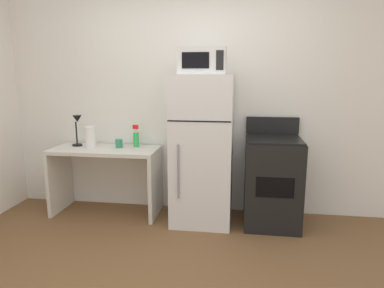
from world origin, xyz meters
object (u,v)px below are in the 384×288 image
object	(u,v)px
desk	(106,168)
refrigerator	(202,150)
desk_lamp	(77,125)
spray_bottle	(136,138)
microwave	(203,61)
oven_range	(272,181)
paper_towel_roll	(90,137)
coffee_mug	(119,143)

from	to	relation	value
desk	refrigerator	size ratio (longest dim) A/B	0.76
desk_lamp	refrigerator	bearing A→B (deg)	-4.86
refrigerator	spray_bottle	bearing A→B (deg)	166.74
spray_bottle	microwave	bearing A→B (deg)	-14.74
desk_lamp	microwave	xyz separation A→B (m)	(1.44, -0.14, 0.69)
refrigerator	oven_range	bearing A→B (deg)	0.87
paper_towel_roll	refrigerator	size ratio (longest dim) A/B	0.15
desk_lamp	coffee_mug	distance (m)	0.53
desk	desk_lamp	xyz separation A→B (m)	(-0.35, 0.08, 0.47)
spray_bottle	microwave	xyz separation A→B (m)	(0.77, -0.20, 0.83)
refrigerator	microwave	world-z (taller)	microwave
oven_range	coffee_mug	bearing A→B (deg)	176.80
refrigerator	microwave	bearing A→B (deg)	-89.68
paper_towel_roll	refrigerator	distance (m)	1.26
oven_range	spray_bottle	bearing A→B (deg)	173.50
paper_towel_roll	refrigerator	bearing A→B (deg)	-2.52
spray_bottle	coffee_mug	distance (m)	0.20
coffee_mug	oven_range	size ratio (longest dim) A/B	0.09
microwave	desk_lamp	bearing A→B (deg)	174.30
desk	paper_towel_roll	distance (m)	0.38
desk	paper_towel_roll	world-z (taller)	paper_towel_roll
desk	coffee_mug	size ratio (longest dim) A/B	12.41
paper_towel_roll	refrigerator	world-z (taller)	refrigerator
paper_towel_roll	oven_range	size ratio (longest dim) A/B	0.22
spray_bottle	paper_towel_roll	bearing A→B (deg)	-165.29
desk_lamp	refrigerator	world-z (taller)	refrigerator
paper_towel_roll	microwave	xyz separation A→B (m)	(1.26, -0.08, 0.81)
desk_lamp	refrigerator	xyz separation A→B (m)	(1.44, -0.12, -0.21)
coffee_mug	refrigerator	bearing A→B (deg)	-6.32
coffee_mug	microwave	world-z (taller)	microwave
spray_bottle	paper_towel_roll	distance (m)	0.50
refrigerator	coffee_mug	bearing A→B (deg)	173.68
spray_bottle	oven_range	xyz separation A→B (m)	(1.50, -0.17, -0.38)
paper_towel_roll	desk_lamp	bearing A→B (deg)	159.71
coffee_mug	desk_lamp	bearing A→B (deg)	177.97
desk	microwave	world-z (taller)	microwave
spray_bottle	coffee_mug	xyz separation A→B (m)	(-0.18, -0.08, -0.05)
desk	coffee_mug	distance (m)	0.31
oven_range	desk_lamp	bearing A→B (deg)	177.06
paper_towel_roll	oven_range	xyz separation A→B (m)	(1.99, -0.04, -0.40)
refrigerator	oven_range	world-z (taller)	refrigerator
paper_towel_roll	desk	bearing A→B (deg)	-2.77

